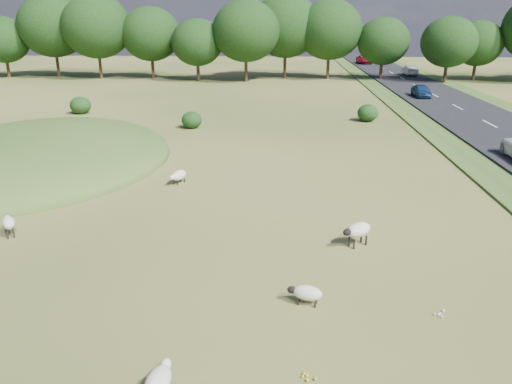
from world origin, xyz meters
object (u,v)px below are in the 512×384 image
(sheep_0, at_px, (358,230))
(sheep_4, at_px, (178,175))
(sheep_1, at_px, (306,293))
(sheep_5, at_px, (159,381))
(car_3, at_px, (364,59))
(car_7, at_px, (410,70))
(sheep_3, at_px, (8,223))
(car_2, at_px, (382,59))
(car_0, at_px, (421,91))

(sheep_0, distance_m, sheep_4, 11.20)
(sheep_1, height_order, sheep_5, sheep_5)
(car_3, bearing_deg, sheep_5, -101.40)
(car_7, bearing_deg, car_3, -79.25)
(sheep_5, bearing_deg, sheep_3, 49.29)
(sheep_5, height_order, car_2, car_2)
(sheep_1, distance_m, sheep_4, 13.23)
(sheep_3, height_order, sheep_5, sheep_3)
(sheep_3, xyz_separation_m, sheep_4, (5.52, 7.08, -0.11))
(car_0, bearing_deg, sheep_1, -108.54)
(sheep_1, height_order, car_7, car_7)
(sheep_1, relative_size, sheep_3, 1.02)
(sheep_1, relative_size, car_3, 0.21)
(sheep_0, xyz_separation_m, car_2, (15.77, 81.71, 0.30))
(sheep_1, xyz_separation_m, car_3, (14.12, 83.59, 0.60))
(car_7, bearing_deg, sheep_4, 64.96)
(sheep_0, distance_m, sheep_3, 14.03)
(car_3, bearing_deg, car_0, -90.00)
(sheep_4, height_order, car_0, car_0)
(sheep_1, relative_size, sheep_5, 0.88)
(sheep_4, relative_size, car_2, 0.26)
(sheep_4, xyz_separation_m, car_7, (24.28, 51.98, 0.52))
(car_3, bearing_deg, sheep_1, -99.59)
(sheep_3, height_order, sheep_4, sheep_3)
(car_0, distance_m, car_2, 44.09)
(sheep_0, xyz_separation_m, sheep_4, (-8.50, 7.29, -0.22))
(sheep_3, distance_m, car_7, 66.15)
(car_7, bearing_deg, car_2, -90.00)
(sheep_4, bearing_deg, sheep_3, -11.36)
(sheep_5, xyz_separation_m, car_0, (17.72, 46.33, 0.46))
(car_7, bearing_deg, car_0, 79.97)
(sheep_3, distance_m, car_3, 83.23)
(sheep_0, height_order, car_7, car_7)
(sheep_3, height_order, car_3, car_3)
(sheep_0, relative_size, sheep_1, 1.15)
(car_3, bearing_deg, car_7, -79.25)
(sheep_3, xyz_separation_m, car_2, (29.80, 81.50, 0.41))
(sheep_4, bearing_deg, car_3, -169.28)
(sheep_1, bearing_deg, car_3, -86.94)
(sheep_0, height_order, sheep_4, sheep_0)
(sheep_0, distance_m, car_2, 83.22)
(car_0, bearing_deg, car_7, 79.97)
(sheep_4, relative_size, car_0, 0.33)
(car_2, bearing_deg, car_7, 90.00)
(car_0, bearing_deg, car_2, 85.06)
(sheep_0, bearing_deg, sheep_5, 19.99)
(sheep_3, relative_size, car_2, 0.23)
(sheep_5, bearing_deg, sheep_4, 15.77)
(sheep_0, height_order, sheep_5, sheep_0)
(sheep_3, bearing_deg, car_7, -58.92)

